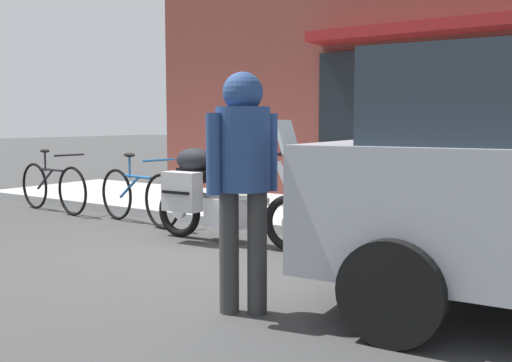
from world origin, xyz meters
The scene contains 6 objects.
ground_plane centered at (0.00, 0.00, 0.00)m, with size 80.00×80.00×0.00m, color #3A3A3A.
touring_motorcycle centered at (-0.14, 0.44, 0.59)m, with size 2.08×0.72×1.38m.
parked_bicycle centered at (-1.77, 0.79, 0.39)m, with size 1.73×0.48×0.95m.
pedestrian_walking centered at (1.45, -1.35, 1.07)m, with size 0.50×0.52×1.70m.
sandwich_board_sign centered at (-1.29, 2.38, 0.57)m, with size 0.55×0.41×0.89m.
second_bicycle_by_cafe centered at (-3.60, 0.81, 0.39)m, with size 1.78×0.48×0.95m.
Camera 1 is at (3.77, -4.61, 1.36)m, focal length 40.44 mm.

